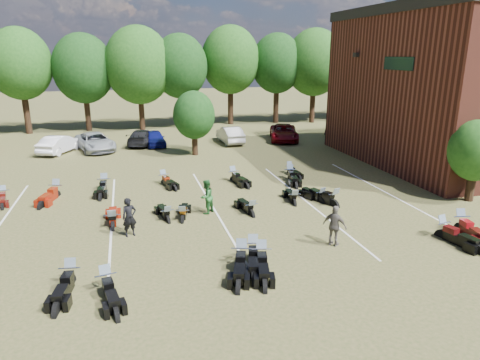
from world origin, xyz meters
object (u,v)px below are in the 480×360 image
object	(u,v)px
motorcycle_0	(72,285)
motorcycle_7	(113,229)
person_green	(206,197)
person_black	(129,217)
motorcycle_14	(4,200)
motorcycle_3	(241,265)
person_grey	(335,226)
car_4	(155,138)

from	to	relation	value
motorcycle_0	motorcycle_7	distance (m)	4.86
person_green	person_black	bearing A→B (deg)	-17.56
motorcycle_7	motorcycle_14	xyz separation A→B (m)	(-5.76, 5.55, 0.00)
person_black	motorcycle_7	world-z (taller)	person_black
motorcycle_0	motorcycle_3	bearing A→B (deg)	7.80
motorcycle_7	person_grey	bearing A→B (deg)	154.83
motorcycle_14	person_black	bearing A→B (deg)	-55.47
motorcycle_7	motorcycle_14	distance (m)	8.00
motorcycle_3	motorcycle_7	size ratio (longest dim) A/B	1.06
person_grey	motorcycle_3	size ratio (longest dim) A/B	0.69
motorcycle_7	motorcycle_14	size ratio (longest dim) A/B	1.16
car_4	person_black	world-z (taller)	person_black
motorcycle_14	person_grey	bearing A→B (deg)	-43.93
motorcycle_0	car_4	bearing A→B (deg)	87.74
person_green	person_grey	world-z (taller)	person_grey
person_black	person_grey	size ratio (longest dim) A/B	0.99
person_black	person_green	xyz separation A→B (m)	(3.69, 1.84, 0.00)
person_green	motorcycle_3	xyz separation A→B (m)	(0.26, -5.65, -0.86)
person_green	motorcycle_14	world-z (taller)	person_green
motorcycle_7	motorcycle_0	bearing A→B (deg)	74.67
motorcycle_3	motorcycle_7	distance (m)	6.73
motorcycle_3	motorcycle_7	xyz separation A→B (m)	(-4.71, 4.80, 0.00)
person_green	person_grey	size ratio (longest dim) A/B	1.00
person_green	person_grey	bearing A→B (deg)	87.24
person_green	person_grey	xyz separation A→B (m)	(4.38, -4.99, 0.00)
car_4	person_green	world-z (taller)	person_green
person_green	motorcycle_0	world-z (taller)	person_green
person_grey	motorcycle_14	world-z (taller)	person_grey
car_4	motorcycle_0	bearing A→B (deg)	-105.11
car_4	person_green	xyz separation A→B (m)	(1.30, -17.02, 0.21)
person_green	motorcycle_7	distance (m)	4.61
person_grey	motorcycle_3	distance (m)	4.26
car_4	motorcycle_7	distance (m)	18.15
car_4	person_grey	xyz separation A→B (m)	(5.69, -22.00, 0.21)
person_grey	motorcycle_14	distance (m)	17.53
person_green	motorcycle_14	size ratio (longest dim) A/B	0.85
person_green	motorcycle_7	xyz separation A→B (m)	(-4.45, -0.85, -0.86)
car_4	motorcycle_7	bearing A→B (deg)	-104.00
motorcycle_3	motorcycle_7	bearing A→B (deg)	152.62
car_4	person_black	size ratio (longest dim) A/B	2.22
person_black	motorcycle_14	bearing A→B (deg)	118.45
person_green	motorcycle_7	world-z (taller)	person_green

